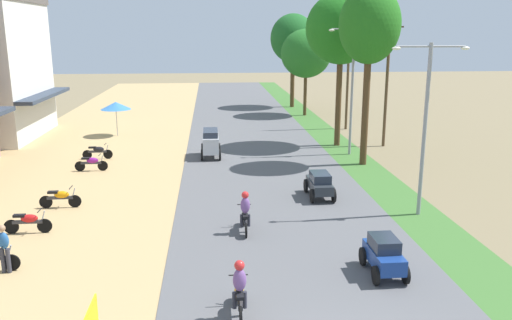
{
  "coord_description": "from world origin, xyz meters",
  "views": [
    {
      "loc": [
        -2.91,
        -9.66,
        7.61
      ],
      "look_at": [
        -0.69,
        15.56,
        1.37
      ],
      "focal_mm": 36.66,
      "sensor_mm": 36.0,
      "label": 1
    }
  ],
  "objects_px": {
    "car_sedan_charcoal": "(320,184)",
    "median_tree_nearest": "(370,26)",
    "vendor_umbrella": "(116,106)",
    "median_tree_third": "(306,54)",
    "median_tree_fourth": "(293,39)",
    "streetlamp_near": "(426,118)",
    "streetlamp_mid": "(352,82)",
    "parked_motorbike_third": "(61,197)",
    "parked_motorbike_second": "(28,221)",
    "utility_pole_near": "(387,81)",
    "motorbike_ahead_second": "(239,289)",
    "car_hatchback_blue": "(384,254)",
    "median_tree_second": "(341,29)",
    "pedestrian_on_shoulder": "(4,246)",
    "car_van_silver": "(211,142)",
    "parked_motorbike_fifth": "(98,151)",
    "motorbike_ahead_third": "(245,213)",
    "parked_motorbike_fourth": "(92,162)",
    "utility_pole_far": "(348,70)"
  },
  "relations": [
    {
      "from": "streetlamp_near",
      "to": "car_sedan_charcoal",
      "type": "relative_size",
      "value": 3.15
    },
    {
      "from": "median_tree_second",
      "to": "streetlamp_near",
      "type": "bearing_deg",
      "value": -89.39
    },
    {
      "from": "parked_motorbike_fifth",
      "to": "median_tree_third",
      "type": "bearing_deg",
      "value": 45.4
    },
    {
      "from": "pedestrian_on_shoulder",
      "to": "motorbike_ahead_second",
      "type": "xyz_separation_m",
      "value": [
        7.32,
        -3.31,
        -0.11
      ]
    },
    {
      "from": "streetlamp_near",
      "to": "motorbike_ahead_third",
      "type": "height_order",
      "value": "streetlamp_near"
    },
    {
      "from": "vendor_umbrella",
      "to": "median_tree_second",
      "type": "xyz_separation_m",
      "value": [
        15.49,
        -4.68,
        5.45
      ]
    },
    {
      "from": "median_tree_third",
      "to": "utility_pole_far",
      "type": "distance_m",
      "value": 7.33
    },
    {
      "from": "parked_motorbike_second",
      "to": "car_van_silver",
      "type": "relative_size",
      "value": 0.75
    },
    {
      "from": "utility_pole_far",
      "to": "car_van_silver",
      "type": "bearing_deg",
      "value": -140.23
    },
    {
      "from": "median_tree_third",
      "to": "car_van_silver",
      "type": "xyz_separation_m",
      "value": [
        -8.73,
        -15.95,
        -4.64
      ]
    },
    {
      "from": "parked_motorbike_third",
      "to": "pedestrian_on_shoulder",
      "type": "height_order",
      "value": "pedestrian_on_shoulder"
    },
    {
      "from": "streetlamp_mid",
      "to": "pedestrian_on_shoulder",
      "type": "bearing_deg",
      "value": -134.86
    },
    {
      "from": "median_tree_nearest",
      "to": "motorbike_ahead_third",
      "type": "bearing_deg",
      "value": -127.03
    },
    {
      "from": "streetlamp_near",
      "to": "streetlamp_mid",
      "type": "height_order",
      "value": "streetlamp_mid"
    },
    {
      "from": "motorbike_ahead_second",
      "to": "streetlamp_near",
      "type": "bearing_deg",
      "value": 43.07
    },
    {
      "from": "streetlamp_mid",
      "to": "car_van_silver",
      "type": "height_order",
      "value": "streetlamp_mid"
    },
    {
      "from": "car_sedan_charcoal",
      "to": "motorbike_ahead_second",
      "type": "bearing_deg",
      "value": -113.07
    },
    {
      "from": "car_hatchback_blue",
      "to": "streetlamp_mid",
      "type": "bearing_deg",
      "value": 78.67
    },
    {
      "from": "parked_motorbike_fifth",
      "to": "motorbike_ahead_third",
      "type": "distance_m",
      "value": 15.09
    },
    {
      "from": "parked_motorbike_third",
      "to": "parked_motorbike_second",
      "type": "bearing_deg",
      "value": -97.97
    },
    {
      "from": "pedestrian_on_shoulder",
      "to": "median_tree_third",
      "type": "height_order",
      "value": "median_tree_third"
    },
    {
      "from": "vendor_umbrella",
      "to": "median_tree_fourth",
      "type": "distance_m",
      "value": 21.29
    },
    {
      "from": "utility_pole_near",
      "to": "car_hatchback_blue",
      "type": "bearing_deg",
      "value": -108.4
    },
    {
      "from": "pedestrian_on_shoulder",
      "to": "vendor_umbrella",
      "type": "bearing_deg",
      "value": 90.72
    },
    {
      "from": "car_sedan_charcoal",
      "to": "car_van_silver",
      "type": "bearing_deg",
      "value": 120.39
    },
    {
      "from": "parked_motorbike_fourth",
      "to": "median_tree_fourth",
      "type": "height_order",
      "value": "median_tree_fourth"
    },
    {
      "from": "vendor_umbrella",
      "to": "median_tree_third",
      "type": "height_order",
      "value": "median_tree_third"
    },
    {
      "from": "median_tree_second",
      "to": "motorbike_ahead_third",
      "type": "distance_m",
      "value": 18.36
    },
    {
      "from": "streetlamp_mid",
      "to": "vendor_umbrella",
      "type": "bearing_deg",
      "value": 154.66
    },
    {
      "from": "vendor_umbrella",
      "to": "utility_pole_near",
      "type": "bearing_deg",
      "value": -14.97
    },
    {
      "from": "vendor_umbrella",
      "to": "motorbike_ahead_second",
      "type": "height_order",
      "value": "vendor_umbrella"
    },
    {
      "from": "car_sedan_charcoal",
      "to": "car_van_silver",
      "type": "distance_m",
      "value": 9.9
    },
    {
      "from": "pedestrian_on_shoulder",
      "to": "streetlamp_near",
      "type": "bearing_deg",
      "value": 15.31
    },
    {
      "from": "pedestrian_on_shoulder",
      "to": "car_sedan_charcoal",
      "type": "xyz_separation_m",
      "value": [
        11.63,
        6.81,
        -0.22
      ]
    },
    {
      "from": "pedestrian_on_shoulder",
      "to": "streetlamp_mid",
      "type": "xyz_separation_m",
      "value": [
        15.35,
        15.43,
        3.61
      ]
    },
    {
      "from": "vendor_umbrella",
      "to": "streetlamp_mid",
      "type": "height_order",
      "value": "streetlamp_mid"
    },
    {
      "from": "car_van_silver",
      "to": "motorbike_ahead_third",
      "type": "relative_size",
      "value": 1.34
    },
    {
      "from": "median_tree_nearest",
      "to": "car_hatchback_blue",
      "type": "distance_m",
      "value": 16.1
    },
    {
      "from": "pedestrian_on_shoulder",
      "to": "car_hatchback_blue",
      "type": "height_order",
      "value": "pedestrian_on_shoulder"
    },
    {
      "from": "median_tree_fourth",
      "to": "streetlamp_near",
      "type": "bearing_deg",
      "value": -89.43
    },
    {
      "from": "utility_pole_near",
      "to": "motorbike_ahead_third",
      "type": "relative_size",
      "value": 4.67
    },
    {
      "from": "car_sedan_charcoal",
      "to": "median_tree_nearest",
      "type": "bearing_deg",
      "value": 57.52
    },
    {
      "from": "median_tree_fourth",
      "to": "car_sedan_charcoal",
      "type": "distance_m",
      "value": 30.9
    },
    {
      "from": "median_tree_third",
      "to": "utility_pole_far",
      "type": "height_order",
      "value": "utility_pole_far"
    },
    {
      "from": "streetlamp_mid",
      "to": "utility_pole_near",
      "type": "bearing_deg",
      "value": 38.86
    },
    {
      "from": "utility_pole_near",
      "to": "motorbike_ahead_third",
      "type": "height_order",
      "value": "utility_pole_near"
    },
    {
      "from": "parked_motorbike_fourth",
      "to": "utility_pole_near",
      "type": "bearing_deg",
      "value": 15.77
    },
    {
      "from": "motorbike_ahead_second",
      "to": "car_hatchback_blue",
      "type": "bearing_deg",
      "value": 24.32
    },
    {
      "from": "parked_motorbike_third",
      "to": "car_sedan_charcoal",
      "type": "distance_m",
      "value": 11.62
    },
    {
      "from": "vendor_umbrella",
      "to": "motorbike_ahead_second",
      "type": "distance_m",
      "value": 27.26
    }
  ]
}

